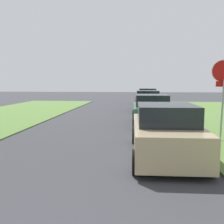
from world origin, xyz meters
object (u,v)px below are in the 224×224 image
(parked_sedan_green, at_px, (151,111))
(parked_sedan_black, at_px, (147,102))
(stop_sign_far, at_px, (223,83))
(parked_sedan_tan, at_px, (165,133))
(parked_sedan_navy, at_px, (147,97))

(parked_sedan_green, relative_size, parked_sedan_black, 1.00)
(stop_sign_far, relative_size, parked_sedan_tan, 0.67)
(parked_sedan_tan, bearing_deg, stop_sign_far, 44.88)
(stop_sign_far, bearing_deg, parked_sedan_green, 121.65)
(parked_sedan_black, bearing_deg, parked_sedan_green, -90.04)
(stop_sign_far, height_order, parked_sedan_tan, stop_sign_far)
(stop_sign_far, relative_size, parked_sedan_green, 0.67)
(parked_sedan_navy, bearing_deg, parked_sedan_black, -91.75)
(parked_sedan_black, height_order, parked_sedan_navy, same)
(parked_sedan_tan, bearing_deg, parked_sedan_navy, 89.75)
(stop_sign_far, height_order, parked_sedan_black, stop_sign_far)
(stop_sign_far, height_order, parked_sedan_green, stop_sign_far)
(parked_sedan_tan, distance_m, parked_sedan_black, 12.62)
(stop_sign_far, xyz_separation_m, parked_sedan_black, (-2.37, 10.38, -1.47))
(parked_sedan_green, height_order, parked_sedan_navy, same)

